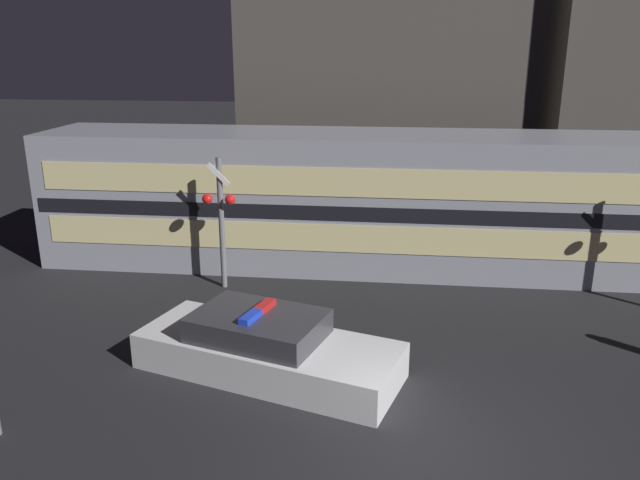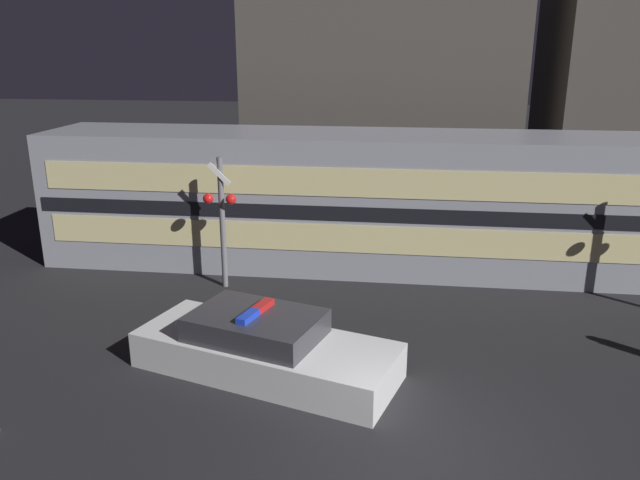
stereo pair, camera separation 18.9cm
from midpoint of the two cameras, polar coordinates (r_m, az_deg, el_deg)
name	(u,v)px [view 2 (the right image)]	position (r m, az deg, el deg)	size (l,w,h in m)	color
ground_plane	(406,456)	(10.13, 8.41, -18.97)	(120.00, 120.00, 0.00)	black
train	(357,200)	(17.38, 3.68, 3.64)	(17.30, 2.98, 3.70)	gray
police_car	(264,348)	(12.02, -4.69, -9.86)	(5.31, 3.24, 1.28)	silver
crossing_signal_far	(221,214)	(15.72, -8.66, 2.34)	(0.84, 0.35, 3.37)	slate
building_left	(382,77)	(23.70, 5.93, 14.59)	(9.47, 5.42, 9.68)	#47423D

